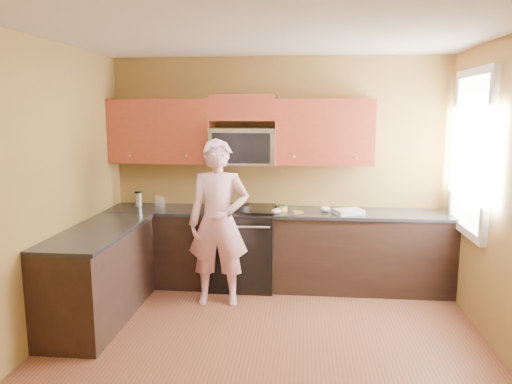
# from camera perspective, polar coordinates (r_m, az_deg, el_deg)

# --- Properties ---
(floor) EXTENTS (4.00, 4.00, 0.00)m
(floor) POSITION_cam_1_polar(r_m,az_deg,el_deg) (4.35, 0.96, -18.81)
(floor) COLOR brown
(floor) RESTS_ON ground
(ceiling) EXTENTS (4.00, 4.00, 0.00)m
(ceiling) POSITION_cam_1_polar(r_m,az_deg,el_deg) (3.88, 1.08, 18.99)
(ceiling) COLOR white
(ceiling) RESTS_ON ground
(wall_back) EXTENTS (4.00, 0.00, 4.00)m
(wall_back) POSITION_cam_1_polar(r_m,az_deg,el_deg) (5.86, 2.63, 2.54)
(wall_back) COLOR brown
(wall_back) RESTS_ON ground
(wall_front) EXTENTS (4.00, 0.00, 4.00)m
(wall_front) POSITION_cam_1_polar(r_m,az_deg,el_deg) (1.97, -3.89, -11.68)
(wall_front) COLOR brown
(wall_front) RESTS_ON ground
(wall_left) EXTENTS (0.00, 4.00, 4.00)m
(wall_left) POSITION_cam_1_polar(r_m,az_deg,el_deg) (4.52, -25.18, -0.46)
(wall_left) COLOR brown
(wall_left) RESTS_ON ground
(cabinet_back_run) EXTENTS (4.00, 0.60, 0.88)m
(cabinet_back_run) POSITION_cam_1_polar(r_m,az_deg,el_deg) (5.75, 2.40, -6.86)
(cabinet_back_run) COLOR black
(cabinet_back_run) RESTS_ON floor
(cabinet_left_run) EXTENTS (0.60, 1.60, 0.88)m
(cabinet_left_run) POSITION_cam_1_polar(r_m,az_deg,el_deg) (5.11, -18.04, -9.45)
(cabinet_left_run) COLOR black
(cabinet_left_run) RESTS_ON floor
(countertop_back) EXTENTS (4.00, 0.62, 0.04)m
(countertop_back) POSITION_cam_1_polar(r_m,az_deg,el_deg) (5.63, 2.42, -2.39)
(countertop_back) COLOR black
(countertop_back) RESTS_ON cabinet_back_run
(countertop_left) EXTENTS (0.62, 1.60, 0.04)m
(countertop_left) POSITION_cam_1_polar(r_m,az_deg,el_deg) (4.98, -18.21, -4.45)
(countertop_left) COLOR black
(countertop_left) RESTS_ON cabinet_left_run
(stove) EXTENTS (0.76, 0.65, 0.95)m
(stove) POSITION_cam_1_polar(r_m,az_deg,el_deg) (5.76, -1.62, -6.48)
(stove) COLOR black
(stove) RESTS_ON floor
(microwave) EXTENTS (0.76, 0.40, 0.42)m
(microwave) POSITION_cam_1_polar(r_m,az_deg,el_deg) (5.69, -1.50, 3.35)
(microwave) COLOR silver
(microwave) RESTS_ON wall_back
(upper_cab_left) EXTENTS (1.22, 0.33, 0.75)m
(upper_cab_left) POSITION_cam_1_polar(r_m,az_deg,el_deg) (5.93, -11.01, 3.43)
(upper_cab_left) COLOR maroon
(upper_cab_left) RESTS_ON wall_back
(upper_cab_right) EXTENTS (1.12, 0.33, 0.75)m
(upper_cab_right) POSITION_cam_1_polar(r_m,az_deg,el_deg) (5.68, 8.00, 3.25)
(upper_cab_right) COLOR maroon
(upper_cab_right) RESTS_ON wall_back
(upper_cab_over_mw) EXTENTS (0.76, 0.33, 0.30)m
(upper_cab_over_mw) POSITION_cam_1_polar(r_m,az_deg,el_deg) (5.69, -1.49, 9.90)
(upper_cab_over_mw) COLOR maroon
(upper_cab_over_mw) RESTS_ON wall_back
(window) EXTENTS (0.06, 1.06, 1.66)m
(window) POSITION_cam_1_polar(r_m,az_deg,el_deg) (5.30, 24.12, 4.23)
(window) COLOR white
(window) RESTS_ON wall_right
(woman) EXTENTS (0.68, 0.47, 1.78)m
(woman) POSITION_cam_1_polar(r_m,az_deg,el_deg) (5.16, -4.44, -3.63)
(woman) COLOR pink
(woman) RESTS_ON floor
(frying_pan) EXTENTS (0.33, 0.48, 0.06)m
(frying_pan) POSITION_cam_1_polar(r_m,az_deg,el_deg) (5.55, -1.92, -2.04)
(frying_pan) COLOR black
(frying_pan) RESTS_ON stove
(butter_tub) EXTENTS (0.16, 0.16, 0.09)m
(butter_tub) POSITION_cam_1_polar(r_m,az_deg,el_deg) (5.59, 3.11, -2.27)
(butter_tub) COLOR yellow
(butter_tub) RESTS_ON countertop_back
(toast_slice) EXTENTS (0.13, 0.13, 0.01)m
(toast_slice) POSITION_cam_1_polar(r_m,az_deg,el_deg) (5.52, 4.96, -2.36)
(toast_slice) COLOR #B27F47
(toast_slice) RESTS_ON countertop_back
(napkin_a) EXTENTS (0.12, 0.13, 0.06)m
(napkin_a) POSITION_cam_1_polar(r_m,az_deg,el_deg) (5.44, 2.42, -2.28)
(napkin_a) COLOR silver
(napkin_a) RESTS_ON countertop_back
(napkin_b) EXTENTS (0.15, 0.16, 0.07)m
(napkin_b) POSITION_cam_1_polar(r_m,az_deg,el_deg) (5.58, 8.17, -2.03)
(napkin_b) COLOR silver
(napkin_b) RESTS_ON countertop_back
(dish_towel) EXTENTS (0.37, 0.33, 0.05)m
(dish_towel) POSITION_cam_1_polar(r_m,az_deg,el_deg) (5.54, 10.89, -2.29)
(dish_towel) COLOR white
(dish_towel) RESTS_ON countertop_back
(travel_mug) EXTENTS (0.11, 0.11, 0.19)m
(travel_mug) POSITION_cam_1_polar(r_m,az_deg,el_deg) (6.03, -13.67, -1.67)
(travel_mug) COLOR silver
(travel_mug) RESTS_ON countertop_back
(glass_a) EXTENTS (0.07, 0.07, 0.12)m
(glass_a) POSITION_cam_1_polar(r_m,az_deg,el_deg) (5.88, -11.05, -1.26)
(glass_a) COLOR silver
(glass_a) RESTS_ON countertop_back
(glass_b) EXTENTS (0.08, 0.08, 0.12)m
(glass_b) POSITION_cam_1_polar(r_m,az_deg,el_deg) (6.03, -11.55, -1.01)
(glass_b) COLOR silver
(glass_b) RESTS_ON countertop_back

